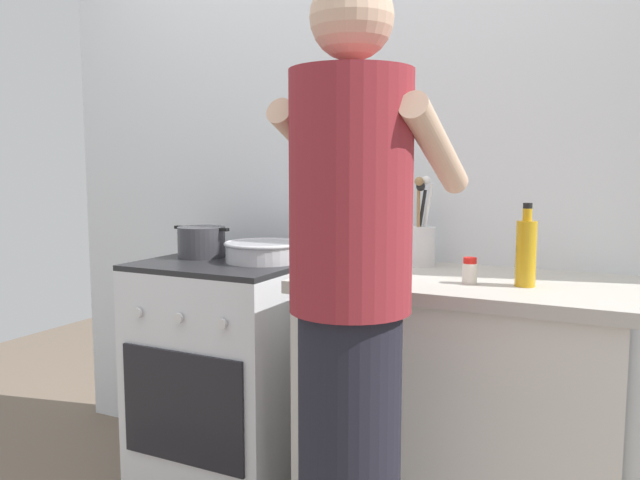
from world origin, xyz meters
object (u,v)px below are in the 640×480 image
(utensil_crock, at_px, (421,241))
(oil_bottle, at_px, (526,252))
(pot, at_px, (201,242))
(person, at_px, (351,326))
(mixing_bowl, at_px, (263,251))
(spice_bottle, at_px, (470,271))
(stove_range, at_px, (231,374))

(utensil_crock, bearing_deg, oil_bottle, -31.79)
(pot, xyz_separation_m, person, (0.90, -0.59, -0.10))
(pot, distance_m, oil_bottle, 1.24)
(mixing_bowl, relative_size, spice_bottle, 3.66)
(person, bearing_deg, stove_range, 142.86)
(mixing_bowl, xyz_separation_m, spice_bottle, (0.80, -0.10, -0.00))
(pot, relative_size, utensil_crock, 0.78)
(utensil_crock, bearing_deg, mixing_bowl, -162.85)
(stove_range, bearing_deg, utensil_crock, 15.37)
(pot, height_order, spice_bottle, pot)
(pot, relative_size, person, 0.15)
(stove_range, height_order, spice_bottle, spice_bottle)
(oil_bottle, bearing_deg, spice_bottle, -169.47)
(pot, bearing_deg, person, -33.23)
(utensil_crock, bearing_deg, stove_range, -164.63)
(utensil_crock, relative_size, spice_bottle, 4.01)
(mixing_bowl, height_order, person, person)
(stove_range, height_order, pot, pot)
(pot, bearing_deg, oil_bottle, -3.22)
(mixing_bowl, height_order, spice_bottle, spice_bottle)
(utensil_crock, bearing_deg, pot, -168.04)
(oil_bottle, bearing_deg, pot, 176.78)
(oil_bottle, height_order, person, person)
(spice_bottle, bearing_deg, pot, 174.76)
(mixing_bowl, xyz_separation_m, utensil_crock, (0.56, 0.17, 0.05))
(stove_range, relative_size, spice_bottle, 11.24)
(stove_range, distance_m, spice_bottle, 1.06)
(stove_range, height_order, oil_bottle, oil_bottle)
(pot, relative_size, mixing_bowl, 0.86)
(stove_range, relative_size, person, 0.53)
(pot, distance_m, utensil_crock, 0.85)
(stove_range, distance_m, pot, 0.53)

